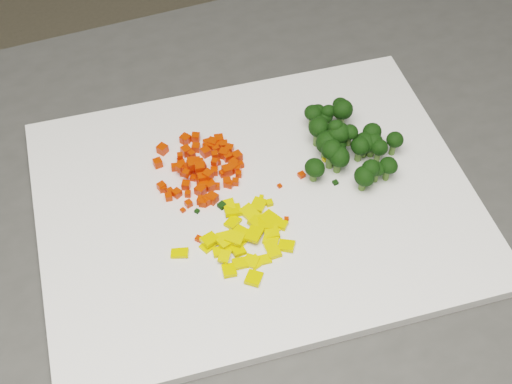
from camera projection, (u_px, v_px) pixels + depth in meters
name	position (u px, v px, depth m)	size (l,w,h in m)	color
counter_block	(249.00, 372.00, 1.11)	(0.94, 0.66, 0.90)	#3F3F3D
cutting_board	(256.00, 202.00, 0.75)	(0.45, 0.35, 0.01)	white
carrot_pile	(197.00, 161.00, 0.76)	(0.10, 0.10, 0.03)	red
pepper_pile	(236.00, 238.00, 0.70)	(0.12, 0.12, 0.02)	#E2BB0B
broccoli_pile	(341.00, 137.00, 0.76)	(0.12, 0.12, 0.06)	black
carrot_cube_0	(208.00, 144.00, 0.78)	(0.01, 0.01, 0.01)	red
carrot_cube_1	(217.00, 186.00, 0.75)	(0.01, 0.01, 0.01)	red
carrot_cube_2	(186.00, 149.00, 0.78)	(0.01, 0.01, 0.01)	red
carrot_cube_3	(200.00, 168.00, 0.75)	(0.01, 0.01, 0.01)	red
carrot_cube_4	(227.00, 157.00, 0.77)	(0.01, 0.01, 0.01)	red
carrot_cube_5	(185.00, 139.00, 0.79)	(0.01, 0.01, 0.01)	red
carrot_cube_6	(241.00, 165.00, 0.77)	(0.01, 0.01, 0.01)	red
carrot_cube_7	(202.00, 178.00, 0.75)	(0.01, 0.01, 0.01)	red
carrot_cube_8	(180.00, 161.00, 0.77)	(0.01, 0.01, 0.01)	red
carrot_cube_9	(189.00, 204.00, 0.73)	(0.01, 0.01, 0.01)	red
carrot_cube_10	(214.00, 171.00, 0.76)	(0.01, 0.01, 0.01)	red
carrot_cube_11	(213.00, 143.00, 0.78)	(0.01, 0.01, 0.01)	red
carrot_cube_12	(235.00, 182.00, 0.75)	(0.01, 0.01, 0.01)	red
carrot_cube_13	(162.00, 149.00, 0.78)	(0.01, 0.01, 0.01)	red
carrot_cube_14	(163.00, 189.00, 0.75)	(0.01, 0.01, 0.01)	red
carrot_cube_15	(180.00, 167.00, 0.75)	(0.01, 0.01, 0.01)	red
carrot_cube_16	(201.00, 166.00, 0.76)	(0.01, 0.01, 0.01)	red
carrot_cube_17	(227.00, 170.00, 0.76)	(0.01, 0.01, 0.01)	red
carrot_cube_18	(190.00, 170.00, 0.76)	(0.01, 0.01, 0.01)	red
carrot_cube_19	(192.00, 154.00, 0.77)	(0.01, 0.01, 0.01)	red
carrot_cube_20	(208.00, 175.00, 0.75)	(0.01, 0.01, 0.01)	red
carrot_cube_21	(199.00, 171.00, 0.76)	(0.01, 0.01, 0.01)	red
carrot_cube_22	(186.00, 185.00, 0.75)	(0.01, 0.01, 0.01)	red
carrot_cube_23	(200.00, 162.00, 0.76)	(0.01, 0.01, 0.01)	red
carrot_cube_24	(224.00, 154.00, 0.77)	(0.01, 0.01, 0.01)	red
carrot_cube_25	(206.00, 146.00, 0.78)	(0.01, 0.01, 0.01)	red
carrot_cube_26	(215.00, 162.00, 0.76)	(0.01, 0.01, 0.01)	red
carrot_cube_27	(208.00, 185.00, 0.75)	(0.01, 0.01, 0.01)	red
carrot_cube_28	(186.00, 173.00, 0.75)	(0.01, 0.01, 0.01)	red
carrot_cube_29	(218.00, 140.00, 0.79)	(0.01, 0.01, 0.01)	red
carrot_cube_30	(210.00, 146.00, 0.78)	(0.01, 0.01, 0.01)	red
carrot_cube_31	(233.00, 167.00, 0.76)	(0.01, 0.01, 0.01)	red
carrot_cube_32	(236.00, 168.00, 0.76)	(0.01, 0.01, 0.01)	red
carrot_cube_33	(217.00, 162.00, 0.77)	(0.01, 0.01, 0.01)	red
carrot_cube_34	(213.00, 198.00, 0.73)	(0.01, 0.01, 0.01)	red
carrot_cube_35	(237.00, 156.00, 0.77)	(0.01, 0.01, 0.01)	red
carrot_cube_36	(197.00, 161.00, 0.76)	(0.01, 0.01, 0.01)	red
carrot_cube_37	(192.00, 165.00, 0.75)	(0.01, 0.01, 0.01)	red
carrot_cube_38	(186.00, 169.00, 0.76)	(0.01, 0.01, 0.01)	red
carrot_cube_39	(196.00, 148.00, 0.78)	(0.01, 0.01, 0.01)	red
carrot_cube_40	(219.00, 140.00, 0.79)	(0.01, 0.01, 0.01)	red
carrot_cube_41	(229.00, 149.00, 0.78)	(0.01, 0.01, 0.01)	red
carrot_cube_42	(190.00, 162.00, 0.77)	(0.01, 0.01, 0.01)	red
carrot_cube_43	(162.00, 186.00, 0.75)	(0.01, 0.01, 0.01)	red
carrot_cube_44	(200.00, 180.00, 0.75)	(0.01, 0.01, 0.01)	red
carrot_cube_45	(201.00, 201.00, 0.73)	(0.01, 0.01, 0.01)	red
carrot_cube_46	(201.00, 190.00, 0.74)	(0.01, 0.01, 0.01)	red
carrot_cube_47	(204.00, 186.00, 0.75)	(0.01, 0.01, 0.01)	red
carrot_cube_48	(210.00, 186.00, 0.75)	(0.01, 0.01, 0.01)	red
carrot_cube_49	(175.00, 167.00, 0.76)	(0.01, 0.01, 0.01)	red
carrot_cube_50	(206.00, 152.00, 0.78)	(0.01, 0.01, 0.01)	red
carrot_cube_51	(196.00, 137.00, 0.79)	(0.01, 0.01, 0.01)	red
carrot_cube_52	(182.00, 165.00, 0.77)	(0.01, 0.01, 0.01)	red
carrot_cube_53	(169.00, 197.00, 0.74)	(0.01, 0.01, 0.01)	red
carrot_cube_54	(193.00, 161.00, 0.77)	(0.01, 0.01, 0.01)	red
carrot_cube_55	(186.00, 151.00, 0.78)	(0.01, 0.01, 0.01)	red
carrot_cube_56	(239.00, 174.00, 0.76)	(0.01, 0.01, 0.01)	red
carrot_cube_57	(204.00, 184.00, 0.75)	(0.01, 0.01, 0.01)	red
carrot_cube_58	(215.00, 155.00, 0.76)	(0.01, 0.01, 0.01)	red
carrot_cube_59	(193.00, 162.00, 0.76)	(0.01, 0.01, 0.01)	red
carrot_cube_60	(215.00, 149.00, 0.78)	(0.01, 0.01, 0.01)	red
carrot_cube_61	(181.00, 168.00, 0.75)	(0.01, 0.01, 0.01)	red
carrot_cube_62	(227.00, 147.00, 0.78)	(0.01, 0.01, 0.01)	red
carrot_cube_63	(223.00, 174.00, 0.76)	(0.01, 0.01, 0.01)	red
carrot_cube_64	(208.00, 200.00, 0.73)	(0.01, 0.01, 0.01)	red
carrot_cube_65	(180.00, 156.00, 0.77)	(0.01, 0.01, 0.01)	red
carrot_cube_66	(188.00, 194.00, 0.74)	(0.01, 0.01, 0.01)	red
carrot_cube_67	(217.00, 145.00, 0.78)	(0.01, 0.01, 0.01)	red
carrot_cube_68	(234.00, 164.00, 0.77)	(0.01, 0.01, 0.01)	red
carrot_cube_69	(170.00, 191.00, 0.74)	(0.01, 0.01, 0.01)	red
carrot_cube_70	(185.00, 139.00, 0.79)	(0.01, 0.01, 0.01)	red
carrot_cube_71	(183.00, 172.00, 0.76)	(0.01, 0.01, 0.01)	red
carrot_cube_72	(195.00, 164.00, 0.76)	(0.01, 0.01, 0.01)	red
carrot_cube_73	(203.00, 202.00, 0.73)	(0.01, 0.01, 0.01)	red
carrot_cube_74	(227.00, 182.00, 0.75)	(0.01, 0.01, 0.01)	red
carrot_cube_75	(224.00, 145.00, 0.78)	(0.01, 0.01, 0.01)	red
carrot_cube_76	(190.00, 161.00, 0.76)	(0.01, 0.01, 0.01)	red
carrot_cube_77	(177.00, 193.00, 0.74)	(0.01, 0.01, 0.01)	red
carrot_cube_78	(158.00, 163.00, 0.77)	(0.01, 0.01, 0.01)	red
carrot_cube_79	(229.00, 184.00, 0.75)	(0.01, 0.01, 0.01)	red
pepper_chunk_0	(238.00, 249.00, 0.70)	(0.01, 0.02, 0.00)	#E2BB0B
pepper_chunk_1	(273.00, 250.00, 0.70)	(0.02, 0.01, 0.00)	#E2BB0B
pepper_chunk_2	(230.00, 205.00, 0.73)	(0.01, 0.01, 0.00)	#E2BB0B
pepper_chunk_3	(229.00, 270.00, 0.68)	(0.01, 0.01, 0.00)	#E2BB0B
pepper_chunk_4	(238.00, 240.00, 0.70)	(0.02, 0.01, 0.00)	#E2BB0B
pepper_chunk_5	(241.00, 263.00, 0.69)	(0.01, 0.02, 0.00)	#E2BB0B
pepper_chunk_6	(232.00, 247.00, 0.70)	(0.02, 0.01, 0.00)	#E2BB0B
pepper_chunk_7	(270.00, 219.00, 0.72)	(0.02, 0.02, 0.00)	#E2BB0B
pepper_chunk_8	(254.00, 234.00, 0.70)	(0.02, 0.01, 0.00)	#E2BB0B
pepper_chunk_9	(250.00, 213.00, 0.73)	(0.02, 0.01, 0.00)	#E2BB0B
pepper_chunk_10	(255.00, 262.00, 0.69)	(0.01, 0.01, 0.00)	#E2BB0B
pepper_chunk_11	(225.00, 238.00, 0.71)	(0.01, 0.02, 0.00)	#E2BB0B
pepper_chunk_12	(259.00, 205.00, 0.73)	(0.02, 0.01, 0.00)	#E2BB0B
pepper_chunk_13	(221.00, 252.00, 0.70)	(0.01, 0.01, 0.00)	#E2BB0B
pepper_chunk_14	(235.00, 238.00, 0.70)	(0.01, 0.02, 0.00)	#E2BB0B
pepper_chunk_15	(231.00, 241.00, 0.70)	(0.01, 0.02, 0.00)	#E2BB0B
pepper_chunk_16	(251.00, 261.00, 0.69)	(0.01, 0.01, 0.00)	#E2BB0B
pepper_chunk_17	(286.00, 246.00, 0.70)	(0.02, 0.01, 0.00)	#E2BB0B
pepper_chunk_18	(227.00, 240.00, 0.70)	(0.02, 0.01, 0.00)	#E2BB0B
pepper_chunk_19	(275.00, 228.00, 0.71)	(0.01, 0.01, 0.00)	#E2BB0B
pepper_chunk_20	(266.00, 222.00, 0.72)	(0.02, 0.01, 0.00)	#E2BB0B
pepper_chunk_21	(224.00, 257.00, 0.69)	(0.01, 0.01, 0.00)	#E2BB0B
pepper_chunk_22	(233.00, 210.00, 0.73)	(0.02, 0.02, 0.00)	#E2BB0B
pepper_chunk_23	(280.00, 224.00, 0.72)	(0.01, 0.01, 0.00)	#E2BB0B
pepper_chunk_24	(272.00, 232.00, 0.71)	(0.01, 0.01, 0.00)	#E2BB0B
pepper_chunk_25	(254.00, 278.00, 0.68)	(0.02, 0.01, 0.00)	#E2BB0B
pepper_chunk_26	(257.00, 224.00, 0.72)	(0.02, 0.01, 0.00)	#E2BB0B
pepper_chunk_27	(209.00, 245.00, 0.70)	(0.02, 0.01, 0.00)	#E2BB0B
pepper_chunk_28	(241.00, 233.00, 0.71)	(0.02, 0.02, 0.00)	#E2BB0B
pepper_chunk_29	(264.00, 260.00, 0.69)	(0.01, 0.01, 0.00)	#E2BB0B
pepper_chunk_30	(210.00, 240.00, 0.70)	(0.02, 0.01, 0.00)	#E2BB0B
pepper_chunk_31	(271.00, 239.00, 0.71)	(0.02, 0.01, 0.00)	#E2BB0B
pepper_chunk_32	(180.00, 253.00, 0.69)	(0.02, 0.01, 0.00)	#E2BB0B
pepper_chunk_33	(233.00, 222.00, 0.72)	(0.01, 0.02, 0.00)	#E2BB0B
broccoli_floret_0	(324.00, 120.00, 0.80)	(0.02, 0.02, 0.02)	black
broccoli_floret_1	(327.00, 117.00, 0.80)	(0.02, 0.02, 0.03)	black
broccoli_floret_2	(393.00, 144.00, 0.77)	(0.03, 0.03, 0.03)	black
broccoli_floret_3	(338.00, 161.00, 0.75)	(0.03, 0.03, 0.03)	black
broccoli_floret_4	(340.00, 109.00, 0.81)	(0.02, 0.02, 0.03)	black
broccoli_floret_5	(334.00, 146.00, 0.77)	(0.03, 0.03, 0.03)	black
broccoli_floret_6	(338.00, 136.00, 0.76)	(0.04, 0.04, 0.03)	black
broccoli_floret_7	(330.00, 155.00, 0.76)	(0.03, 0.03, 0.04)	black
broccoli_floret_8	(314.00, 171.00, 0.75)	(0.03, 0.03, 0.03)	black
broccoli_floret_9	(341.00, 115.00, 0.79)	(0.03, 0.03, 0.04)	black
broccoli_floret_10	(369.00, 174.00, 0.74)	(0.03, 0.03, 0.03)	black
broccoli_floret_11	(312.00, 118.00, 0.80)	(0.03, 0.03, 0.03)	black
broccoli_floret_12	(335.00, 135.00, 0.78)	(0.03, 0.03, 0.03)	black
broccoli_floret_13	(378.00, 152.00, 0.76)	(0.02, 0.02, 0.03)	black
broccoli_floret_14	(363.00, 180.00, 0.74)	(0.03, 0.03, 0.03)	black
broccoli_floret_15	(326.00, 147.00, 0.76)	(0.04, 0.04, 0.03)	black
broccoli_floret_16	(335.00, 132.00, 0.76)	(0.02, 0.02, 0.03)	black
broccoli_floret_17	(317.00, 133.00, 0.78)	(0.03, 0.03, 0.04)	black
broccoli_floret_18	(349.00, 136.00, 0.76)	(0.02, 0.02, 0.03)	black
broccoli_floret_19	(364.00, 146.00, 0.77)	(0.03, 0.03, 0.03)	black
broccoli_floret_20	(371.00, 137.00, 0.78)	(0.03, 0.03, 0.03)	black
broccoli_floret_21	(387.00, 170.00, 0.75)	(0.03, 0.03, 0.03)	black
broccoli_floret_22	(319.00, 127.00, 0.79)	(0.02, 0.02, 0.02)	black
broccoli_floret_23	(376.00, 173.00, 0.75)	(0.02, 0.02, 0.02)	black
broccoli_floret_24	(316.00, 116.00, 0.80)	(0.03, 0.03, 0.03)	black
broccoli_floret_25	(359.00, 150.00, 0.76)	(0.03, 0.03, 0.03)	black
broccoli_floret_26	(371.00, 146.00, 0.77)	(0.03, 0.03, 0.03)	black
stray_bit_0	(261.00, 197.00, 0.74)	(0.00, 0.00, 0.00)	#E2BB0B
stray_bit_1	(194.00, 178.00, 0.76)	(0.01, 0.01, 0.00)	red
stray_bit_2	(280.00, 186.00, 0.75)	(0.00, 0.00, 0.00)	red
stray_bit_3	(269.00, 203.00, 0.73)	(0.01, 0.01, 0.00)	#E2BB0B
stray_bit_4	(222.00, 205.00, 0.73)	(0.01, 0.01, 0.01)	black
stray_bit_5	(202.00, 168.00, 0.77)	(0.00, 0.00, 0.00)	black
stray_bit_6	(325.00, 158.00, 0.78)	(0.00, 0.00, 0.00)	#E2BB0B
stray_bit_7	(197.00, 211.00, 0.73)	(0.00, 0.00, 0.00)	black
stray_bit_8	(302.00, 175.00, 0.76)	(0.01, 0.01, 0.00)	red
stray_bit_9	(183.00, 210.00, 0.73)	(0.00, 0.00, 0.00)	red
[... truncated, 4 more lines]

